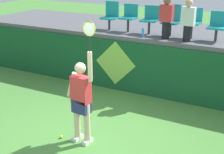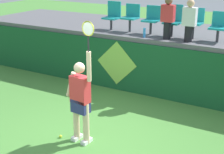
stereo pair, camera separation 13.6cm
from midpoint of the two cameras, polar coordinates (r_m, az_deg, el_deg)
ground_plane at (r=6.98m, az=-4.03°, el=-11.12°), size 40.00×40.00×0.00m
court_back_wall at (r=9.07m, az=5.92°, el=1.25°), size 13.12×0.20×1.46m
spectator_platform at (r=10.23m, az=9.41°, el=7.75°), size 13.12×3.11×0.12m
tennis_player at (r=6.58m, az=-5.89°, el=-3.71°), size 0.75×0.30×2.53m
tennis_ball at (r=7.17m, az=-9.33°, el=-10.17°), size 0.07×0.07×0.07m
water_bottle at (r=9.05m, az=4.94°, el=7.64°), size 0.07×0.07×0.26m
stadium_chair_0 at (r=10.08m, az=-0.64°, el=10.73°), size 0.44×0.42×0.83m
stadium_chair_1 at (r=9.78m, az=2.59°, el=10.51°), size 0.44×0.42×0.79m
stadium_chair_2 at (r=9.51m, az=6.22°, el=10.10°), size 0.44×0.42×0.78m
stadium_chair_3 at (r=9.30m, az=9.84°, el=9.85°), size 0.44×0.42×0.86m
stadium_chair_4 at (r=9.12m, az=13.36°, el=9.44°), size 0.44×0.42×0.80m
stadium_chair_5 at (r=8.98m, az=17.36°, el=8.60°), size 0.44×0.42×0.75m
spectator_0 at (r=8.88m, az=8.95°, el=10.19°), size 0.34×0.20×1.10m
spectator_1 at (r=8.67m, az=12.57°, el=9.63°), size 0.34×0.20×1.07m
wall_signage_mount at (r=9.63m, az=0.16°, el=-2.15°), size 1.27×0.01×1.44m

